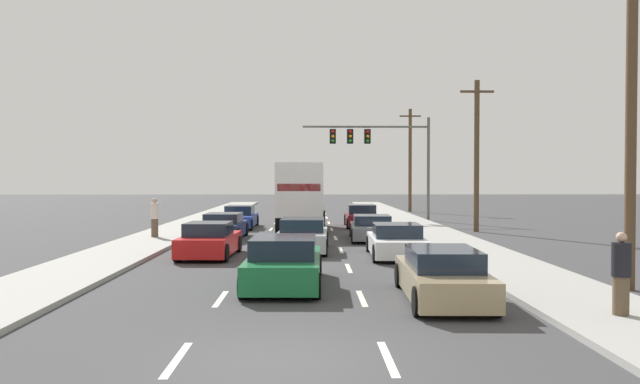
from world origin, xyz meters
name	(u,v)px	position (x,y,z in m)	size (l,w,h in m)	color
ground_plane	(301,230)	(0.00, 25.00, 0.00)	(140.00, 140.00, 0.00)	#3D3D3F
sidewalk_right	(440,237)	(6.72, 20.00, 0.07)	(2.94, 80.00, 0.14)	#9E9E99
sidewalk_left	(158,237)	(-6.72, 20.00, 0.07)	(2.94, 80.00, 0.14)	#9E9E99
lane_markings	(301,229)	(0.00, 25.25, 0.00)	(3.54, 62.00, 0.01)	silver
car_blue	(240,218)	(-3.56, 26.34, 0.58)	(1.86, 4.67, 1.29)	#1E389E
car_navy	(223,227)	(-3.63, 19.98, 0.56)	(2.04, 4.27, 1.22)	#141E4C
car_red	(209,241)	(-3.23, 13.23, 0.58)	(2.01, 4.09, 1.28)	red
box_truck	(302,193)	(0.04, 24.23, 2.08)	(2.70, 7.92, 3.64)	white
car_silver	(303,236)	(0.18, 14.93, 0.59)	(2.15, 4.42, 1.30)	#B7BABF
car_green	(284,264)	(-0.23, 6.93, 0.62)	(2.09, 4.71, 1.35)	#196B38
car_maroon	(361,217)	(3.51, 26.94, 0.60)	(1.93, 4.37, 1.32)	maroon
car_gray	(372,228)	(3.36, 19.31, 0.54)	(2.16, 4.53, 1.16)	slate
car_white	(396,242)	(3.63, 13.05, 0.56)	(2.07, 4.35, 1.23)	white
car_tan	(442,276)	(3.59, 4.97, 0.58)	(1.97, 4.69, 1.26)	tan
traffic_signal_mast	(371,143)	(4.58, 31.94, 5.20)	(8.49, 0.69, 6.91)	#595B56
utility_pole_near	(631,105)	(8.73, 6.25, 4.79)	(1.80, 0.28, 9.29)	brown
utility_pole_mid	(477,154)	(9.39, 23.53, 4.18)	(1.80, 0.28, 8.08)	brown
utility_pole_far	(410,159)	(8.99, 43.09, 4.47)	(1.80, 0.28, 8.67)	brown
pedestrian_near_corner	(621,274)	(6.74, 2.73, 0.98)	(0.38, 0.38, 1.68)	brown
pedestrian_mid_block	(155,217)	(-6.77, 19.50, 1.05)	(0.38, 0.38, 1.81)	brown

